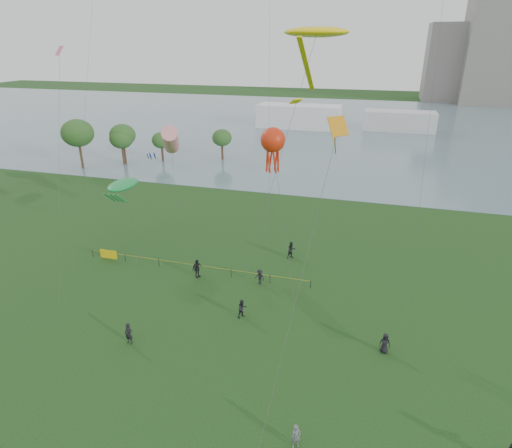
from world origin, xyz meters
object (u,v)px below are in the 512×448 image
(fence, at_px, (141,259))
(kite_octopus, at_px, (273,141))
(kite_stingray, at_px, (316,33))
(kite_flyer, at_px, (296,436))

(fence, distance_m, kite_octopus, 19.19)
(kite_octopus, bearing_deg, kite_stingray, 39.80)
(kite_flyer, bearing_deg, fence, 103.25)
(kite_flyer, relative_size, kite_octopus, 0.11)
(kite_flyer, bearing_deg, kite_octopus, 72.56)
(kite_flyer, bearing_deg, kite_stingray, 62.89)
(fence, xyz_separation_m, kite_flyer, (20.04, -17.51, 0.26))
(kite_stingray, bearing_deg, kite_flyer, -91.74)
(fence, relative_size, kite_octopus, 1.62)
(fence, bearing_deg, kite_flyer, -41.14)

